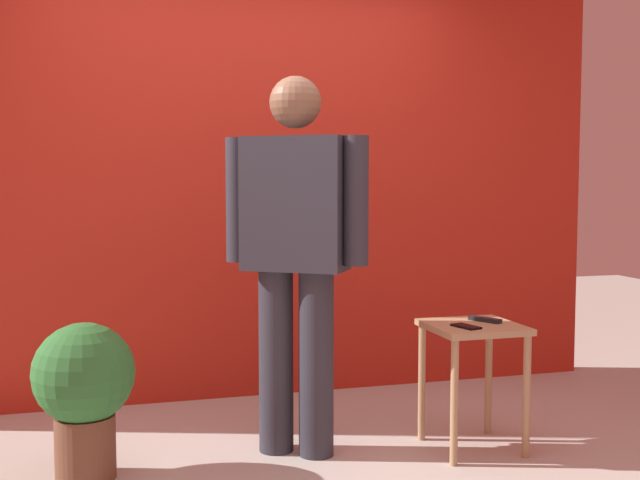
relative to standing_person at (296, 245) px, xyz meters
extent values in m
cube|color=red|center=(-0.04, 1.09, 0.51)|extent=(4.51, 0.12, 3.01)
cylinder|color=#2D2D38|center=(-0.08, 0.05, -0.56)|extent=(0.23, 0.23, 0.88)
cylinder|color=#2D2D38|center=(0.08, -0.06, -0.56)|extent=(0.23, 0.23, 0.88)
cube|color=#2D2D38|center=(0.00, 0.00, 0.19)|extent=(0.53, 0.46, 0.62)
cube|color=red|center=(0.07, 0.10, 0.22)|extent=(0.12, 0.08, 0.52)
cube|color=#B2333D|center=(0.07, 0.11, 0.21)|extent=(0.04, 0.03, 0.47)
cylinder|color=#2D2D38|center=(-0.24, 0.16, 0.21)|extent=(0.16, 0.16, 0.59)
cylinder|color=#2D2D38|center=(0.24, -0.16, 0.21)|extent=(0.16, 0.16, 0.59)
sphere|color=brown|center=(0.00, 0.00, 0.66)|extent=(0.24, 0.24, 0.24)
cube|color=tan|center=(0.84, -0.18, -0.40)|extent=(0.43, 0.43, 0.03)
cylinder|color=tan|center=(0.65, -0.36, -0.71)|extent=(0.04, 0.04, 0.58)
cylinder|color=tan|center=(1.02, -0.36, -0.71)|extent=(0.04, 0.04, 0.58)
cylinder|color=tan|center=(0.65, 0.01, -0.71)|extent=(0.04, 0.04, 0.58)
cylinder|color=tan|center=(1.02, 0.01, -0.71)|extent=(0.04, 0.04, 0.58)
cube|color=black|center=(0.76, -0.25, -0.38)|extent=(0.11, 0.16, 0.01)
cube|color=black|center=(0.92, -0.14, -0.38)|extent=(0.12, 0.17, 0.02)
cylinder|color=brown|center=(-0.96, -0.06, -0.86)|extent=(0.26, 0.26, 0.28)
sphere|color=#2D7233|center=(-0.96, -0.06, -0.53)|extent=(0.44, 0.44, 0.44)
camera|label=1|loc=(-0.89, -3.55, 0.30)|focal=43.93mm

